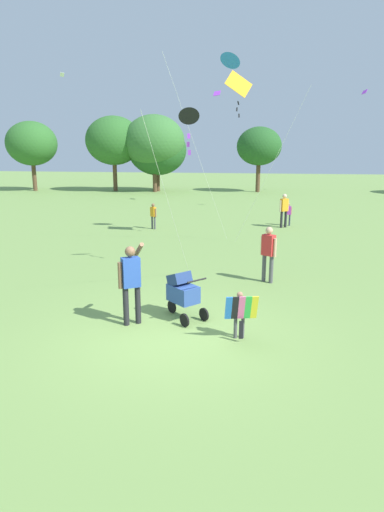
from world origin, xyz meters
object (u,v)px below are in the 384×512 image
object	(u,v)px
person_kid_running	(284,208)
person_adult_flyer	(131,278)
child_with_butterfly_kite	(240,311)
kite_green_novelty	(230,62)
person_sitting_far	(153,214)
person_back_turned	(268,250)
stroller	(183,291)
kite_adult_black	(188,119)
person_couple_left	(288,212)
kite_orange_delta	(240,89)

from	to	relation	value
person_kid_running	person_adult_flyer	bearing A→B (deg)	-105.85
child_with_butterfly_kite	kite_green_novelty	bearing A→B (deg)	96.72
person_adult_flyer	person_sitting_far	size ratio (longest dim) A/B	1.48
person_adult_flyer	person_back_turned	xyz separation A→B (m)	(2.76, 3.46, -0.10)
child_with_butterfly_kite	person_back_turned	distance (m)	3.87
person_adult_flyer	stroller	world-z (taller)	person_adult_flyer
person_adult_flyer	person_kid_running	size ratio (longest dim) A/B	1.11
kite_adult_black	kite_green_novelty	xyz separation A→B (m)	(0.63, 5.22, 2.33)
person_adult_flyer	person_back_turned	size ratio (longest dim) A/B	1.13
person_adult_flyer	person_couple_left	bearing A→B (deg)	73.87
child_with_butterfly_kite	kite_orange_delta	world-z (taller)	kite_orange_delta
kite_adult_black	kite_orange_delta	world-z (taller)	kite_orange_delta
child_with_butterfly_kite	person_sitting_far	world-z (taller)	person_sitting_far
kite_adult_black	person_couple_left	size ratio (longest dim) A/B	4.29
kite_orange_delta	person_kid_running	size ratio (longest dim) A/B	4.06
stroller	person_adult_flyer	bearing A→B (deg)	-152.90
kite_orange_delta	person_kid_running	world-z (taller)	kite_orange_delta
person_back_turned	person_couple_left	bearing A→B (deg)	84.23
person_couple_left	person_adult_flyer	bearing A→B (deg)	-106.13
stroller	person_sitting_far	world-z (taller)	person_sitting_far
stroller	person_kid_running	xyz separation A→B (m)	(2.51, 11.77, 0.31)
kite_adult_black	person_kid_running	bearing A→B (deg)	70.24
person_adult_flyer	person_couple_left	world-z (taller)	person_adult_flyer
child_with_butterfly_kite	person_sitting_far	xyz separation A→B (m)	(-4.62, 11.25, 0.11)
kite_orange_delta	person_couple_left	bearing A→B (deg)	63.23
person_kid_running	kite_orange_delta	bearing A→B (deg)	-117.48
person_adult_flyer	kite_green_novelty	distance (m)	10.84
child_with_butterfly_kite	person_kid_running	size ratio (longest dim) A/B	0.60
person_adult_flyer	kite_adult_black	xyz separation A→B (m)	(0.49, 3.94, 3.34)
kite_green_novelty	person_couple_left	xyz separation A→B (m)	(2.59, 3.66, -6.03)
kite_adult_black	person_adult_flyer	bearing A→B (deg)	-97.14
person_adult_flyer	kite_adult_black	size ratio (longest dim) A/B	0.37
kite_orange_delta	person_sitting_far	distance (m)	6.74
kite_green_novelty	person_sitting_far	distance (m)	7.14
person_couple_left	person_kid_running	size ratio (longest dim) A/B	0.70
kite_orange_delta	person_couple_left	size ratio (longest dim) A/B	5.84
stroller	person_back_turned	bearing A→B (deg)	58.85
person_back_turned	person_sitting_far	bearing A→B (deg)	124.65
child_with_butterfly_kite	kite_green_novelty	size ratio (longest dim) A/B	0.13
person_adult_flyer	person_back_turned	distance (m)	4.43
kite_orange_delta	person_kid_running	xyz separation A→B (m)	(1.92, 3.69, -4.73)
stroller	child_with_butterfly_kite	bearing A→B (deg)	-34.17
kite_green_novelty	person_sitting_far	bearing A→B (deg)	153.76
stroller	kite_green_novelty	bearing A→B (deg)	89.02
person_couple_left	person_sitting_far	bearing A→B (deg)	-162.32
child_with_butterfly_kite	person_couple_left	xyz separation A→B (m)	(1.47, 13.19, 0.06)
person_adult_flyer	stroller	size ratio (longest dim) A/B	1.68
person_kid_running	person_back_turned	xyz separation A→B (m)	(-0.72, -8.80, -0.02)
stroller	person_kid_running	size ratio (longest dim) A/B	0.66
person_sitting_far	person_adult_flyer	bearing A→B (deg)	-77.70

